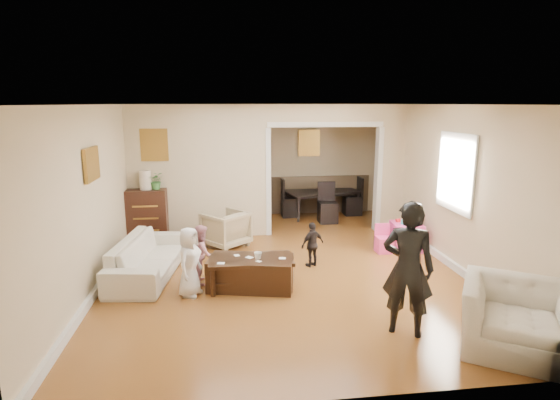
{
  "coord_description": "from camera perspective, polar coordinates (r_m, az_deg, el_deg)",
  "views": [
    {
      "loc": [
        -0.9,
        -6.97,
        2.62
      ],
      "look_at": [
        0.0,
        0.2,
        1.05
      ],
      "focal_mm": 28.66,
      "sensor_mm": 36.0,
      "label": 1
    }
  ],
  "objects": [
    {
      "name": "floor",
      "position": [
        7.5,
        0.19,
        -8.19
      ],
      "size": [
        7.0,
        7.0,
        0.0
      ],
      "primitive_type": "plane",
      "color": "#9C5D28",
      "rests_on": "ground"
    },
    {
      "name": "partition_left",
      "position": [
        8.88,
        -10.17,
        3.52
      ],
      "size": [
        2.75,
        0.18,
        2.6
      ],
      "primitive_type": "cube",
      "color": "beige",
      "rests_on": "ground"
    },
    {
      "name": "partition_right",
      "position": [
        9.49,
        13.79,
        3.91
      ],
      "size": [
        0.55,
        0.18,
        2.6
      ],
      "primitive_type": "cube",
      "color": "beige",
      "rests_on": "ground"
    },
    {
      "name": "partition_header",
      "position": [
        8.99,
        5.79,
        10.96
      ],
      "size": [
        2.22,
        0.18,
        0.35
      ],
      "primitive_type": "cube",
      "color": "beige",
      "rests_on": "partition_right"
    },
    {
      "name": "window_pane",
      "position": [
        7.58,
        21.58,
        3.29
      ],
      "size": [
        0.03,
        0.95,
        1.1
      ],
      "primitive_type": "cube",
      "color": "white",
      "rests_on": "ground"
    },
    {
      "name": "framed_art_partition",
      "position": [
        8.8,
        -15.75,
        6.79
      ],
      "size": [
        0.45,
        0.03,
        0.55
      ],
      "primitive_type": "cube",
      "color": "brown",
      "rests_on": "partition_left"
    },
    {
      "name": "framed_art_sofa_wall",
      "position": [
        6.67,
        -22.91,
        4.24
      ],
      "size": [
        0.03,
        0.55,
        0.4
      ],
      "primitive_type": "cube",
      "color": "brown"
    },
    {
      "name": "framed_art_alcove",
      "position": [
        10.64,
        3.73,
        7.28
      ],
      "size": [
        0.45,
        0.03,
        0.55
      ],
      "primitive_type": "cube",
      "color": "brown"
    },
    {
      "name": "sofa",
      "position": [
        7.25,
        -16.46,
        -6.96
      ],
      "size": [
        1.04,
        2.1,
        0.59
      ],
      "primitive_type": "imported",
      "rotation": [
        0.0,
        0.0,
        1.44
      ],
      "color": "silver",
      "rests_on": "ground"
    },
    {
      "name": "armchair_back",
      "position": [
        8.37,
        -6.94,
        -3.69
      ],
      "size": [
        1.01,
        1.02,
        0.66
      ],
      "primitive_type": "imported",
      "rotation": [
        0.0,
        0.0,
        3.85
      ],
      "color": "tan",
      "rests_on": "ground"
    },
    {
      "name": "armchair_front",
      "position": [
        5.55,
        28.22,
        -13.21
      ],
      "size": [
        1.49,
        1.45,
        0.74
      ],
      "primitive_type": "imported",
      "rotation": [
        0.0,
        0.0,
        -0.57
      ],
      "color": "silver",
      "rests_on": "ground"
    },
    {
      "name": "dresser",
      "position": [
        8.91,
        -16.53,
        -1.93
      ],
      "size": [
        0.75,
        0.42,
        1.02
      ],
      "primitive_type": "cube",
      "color": "#361C10",
      "rests_on": "ground"
    },
    {
      "name": "table_lamp",
      "position": [
        8.78,
        -16.8,
        2.46
      ],
      "size": [
        0.22,
        0.22,
        0.36
      ],
      "primitive_type": "cylinder",
      "color": "beige",
      "rests_on": "dresser"
    },
    {
      "name": "potted_plant",
      "position": [
        8.75,
        -15.5,
        2.4
      ],
      "size": [
        0.3,
        0.26,
        0.33
      ],
      "primitive_type": "imported",
      "color": "#417F38",
      "rests_on": "dresser"
    },
    {
      "name": "coffee_table",
      "position": [
        6.53,
        -3.73,
        -9.27
      ],
      "size": [
        1.3,
        0.85,
        0.45
      ],
      "primitive_type": "cube",
      "rotation": [
        0.0,
        0.0,
        -0.22
      ],
      "color": "#392312",
      "rests_on": "ground"
    },
    {
      "name": "coffee_cup",
      "position": [
        6.4,
        -2.83,
        -7.1
      ],
      "size": [
        0.13,
        0.13,
        0.1
      ],
      "primitive_type": "imported",
      "rotation": [
        0.0,
        0.0,
        -0.22
      ],
      "color": "silver",
      "rests_on": "coffee_table"
    },
    {
      "name": "play_table",
      "position": [
        8.47,
        15.81,
        -4.48
      ],
      "size": [
        0.57,
        0.57,
        0.5
      ],
      "primitive_type": "cube",
      "rotation": [
        0.0,
        0.0,
        -0.11
      ],
      "color": "#E73C94",
      "rests_on": "ground"
    },
    {
      "name": "cereal_box",
      "position": [
        8.5,
        16.45,
        -1.67
      ],
      "size": [
        0.21,
        0.09,
        0.3
      ],
      "primitive_type": "cube",
      "rotation": [
        0.0,
        0.0,
        -0.11
      ],
      "color": "yellow",
      "rests_on": "play_table"
    },
    {
      "name": "cyan_cup",
      "position": [
        8.31,
        15.42,
        -2.71
      ],
      "size": [
        0.08,
        0.08,
        0.08
      ],
      "primitive_type": "cylinder",
      "color": "#27B4C6",
      "rests_on": "play_table"
    },
    {
      "name": "toy_block",
      "position": [
        8.46,
        14.85,
        -2.52
      ],
      "size": [
        0.09,
        0.08,
        0.05
      ],
      "primitive_type": "cube",
      "rotation": [
        0.0,
        0.0,
        0.24
      ],
      "color": "red",
      "rests_on": "play_table"
    },
    {
      "name": "play_bowl",
      "position": [
        8.31,
        16.55,
        -2.87
      ],
      "size": [
        0.25,
        0.25,
        0.06
      ],
      "primitive_type": "imported",
      "rotation": [
        0.0,
        0.0,
        -0.11
      ],
      "color": "silver",
      "rests_on": "play_table"
    },
    {
      "name": "dining_table",
      "position": [
        10.64,
        5.32,
        -0.39
      ],
      "size": [
        1.89,
        1.35,
        0.6
      ],
      "primitive_type": "imported",
      "rotation": [
        0.0,
        0.0,
        0.26
      ],
      "color": "black",
      "rests_on": "ground"
    },
    {
      "name": "adult_person",
      "position": [
        5.31,
        16.0,
        -8.41
      ],
      "size": [
        0.69,
        0.61,
        1.58
      ],
      "primitive_type": "imported",
      "rotation": [
        0.0,
        0.0,
        2.65
      ],
      "color": "black",
      "rests_on": "ground"
    },
    {
      "name": "child_kneel_a",
      "position": [
        6.31,
        -11.47,
        -7.74
      ],
      "size": [
        0.47,
        0.56,
        0.97
      ],
      "primitive_type": "imported",
      "rotation": [
        0.0,
        0.0,
        1.18
      ],
      "color": "white",
      "rests_on": "ground"
    },
    {
      "name": "child_kneel_b",
      "position": [
        6.74,
        -9.9,
        -6.79
      ],
      "size": [
        0.39,
        0.47,
        0.88
      ],
      "primitive_type": "imported",
      "rotation": [
        0.0,
        0.0,
        1.7
      ],
      "color": "#C67C83",
      "rests_on": "ground"
    },
    {
      "name": "child_toddler",
      "position": [
        7.31,
        4.17,
        -5.67
      ],
      "size": [
        0.47,
        0.36,
        0.74
      ],
      "primitive_type": "imported",
      "rotation": [
        0.0,
        0.0,
        -2.66
      ],
      "color": "black",
      "rests_on": "ground"
    },
    {
      "name": "craft_papers",
      "position": [
        6.42,
        -4.02,
        -7.52
      ],
      "size": [
        0.98,
        0.41,
        0.0
      ],
      "color": "white",
      "rests_on": "coffee_table"
    }
  ]
}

